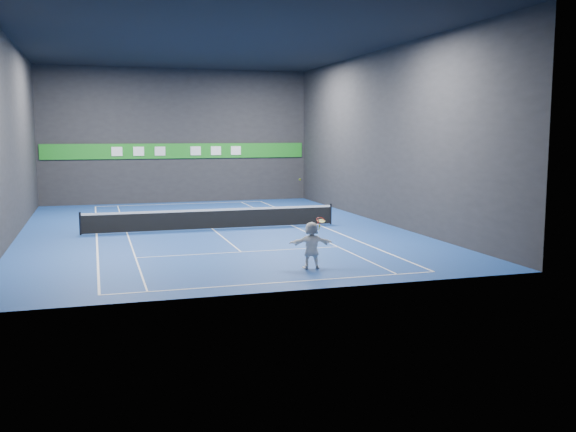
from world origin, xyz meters
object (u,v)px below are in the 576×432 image
object	(u,v)px
tennis_net	(213,218)
tennis_racket	(320,221)
player	(311,245)
tennis_ball	(300,180)

from	to	relation	value
tennis_net	tennis_racket	distance (m)	10.34
player	tennis_net	distance (m)	10.27
player	tennis_racket	xyz separation A→B (m)	(0.34, 0.05, 0.82)
tennis_ball	player	bearing A→B (deg)	1.97
tennis_ball	tennis_racket	xyz separation A→B (m)	(0.77, 0.06, -1.47)
tennis_ball	tennis_net	xyz separation A→B (m)	(-1.23, 10.15, -2.58)
tennis_net	tennis_racket	size ratio (longest dim) A/B	24.50
player	tennis_ball	bearing A→B (deg)	10.63
tennis_ball	tennis_net	bearing A→B (deg)	96.92
tennis_ball	tennis_racket	size ratio (longest dim) A/B	0.14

